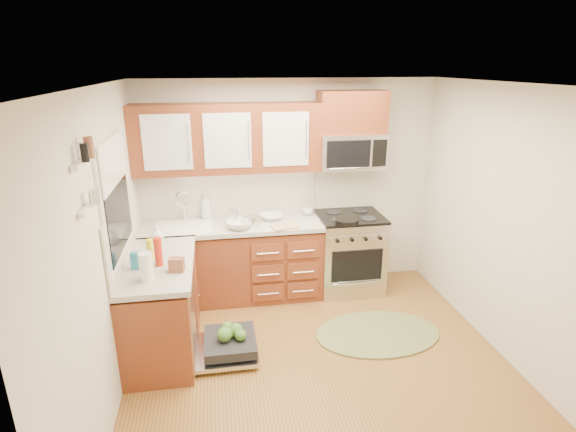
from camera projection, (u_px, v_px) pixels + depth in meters
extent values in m
plane|color=brown|center=(321.00, 365.00, 4.16)|extent=(3.50, 3.50, 0.00)
plane|color=white|center=(329.00, 85.00, 3.35)|extent=(3.50, 3.50, 0.00)
cube|color=beige|center=(289.00, 186.00, 5.39)|extent=(3.50, 0.04, 2.50)
cube|color=beige|center=(413.00, 377.00, 2.13)|extent=(3.50, 0.04, 2.50)
cube|color=beige|center=(106.00, 254.00, 3.49)|extent=(0.04, 3.50, 2.50)
cube|color=beige|center=(514.00, 228.00, 4.03)|extent=(0.04, 3.50, 2.50)
cube|color=#602115|center=(233.00, 264.00, 5.27)|extent=(2.05, 0.60, 0.85)
cube|color=#602115|center=(162.00, 309.00, 4.29)|extent=(0.60, 1.25, 0.85)
cube|color=#B7B4A8|center=(231.00, 226.00, 5.10)|extent=(2.07, 0.64, 0.05)
cube|color=#B7B4A8|center=(158.00, 264.00, 4.14)|extent=(0.64, 1.27, 0.05)
cube|color=beige|center=(229.00, 193.00, 5.28)|extent=(2.05, 0.02, 0.57)
cube|color=beige|center=(121.00, 235.00, 3.99)|extent=(0.02, 1.25, 0.57)
cube|color=#602115|center=(352.00, 112.00, 5.05)|extent=(0.76, 0.35, 0.47)
cube|color=white|center=(113.00, 161.00, 3.76)|extent=(0.02, 0.96, 0.40)
cube|color=white|center=(82.00, 162.00, 2.91)|extent=(0.04, 0.40, 0.03)
cube|color=white|center=(89.00, 206.00, 3.00)|extent=(0.04, 0.40, 0.03)
cylinder|color=black|center=(347.00, 221.00, 5.04)|extent=(0.33, 0.33, 0.05)
cylinder|color=silver|center=(252.00, 221.00, 5.03)|extent=(0.24, 0.24, 0.11)
cube|color=tan|center=(285.00, 227.00, 4.98)|extent=(0.31, 0.23, 0.02)
cylinder|color=silver|center=(233.00, 217.00, 5.07)|extent=(0.13, 0.13, 0.17)
cylinder|color=white|center=(146.00, 267.00, 3.74)|extent=(0.14, 0.14, 0.25)
cylinder|color=yellow|center=(150.00, 249.00, 4.16)|extent=(0.08, 0.08, 0.19)
cylinder|color=red|center=(158.00, 252.00, 4.01)|extent=(0.09, 0.09, 0.27)
cube|color=brown|center=(177.00, 265.00, 3.92)|extent=(0.14, 0.11, 0.13)
cube|color=teal|center=(137.00, 261.00, 3.96)|extent=(0.11, 0.08, 0.15)
imported|color=#999999|center=(272.00, 217.00, 5.23)|extent=(0.26, 0.26, 0.06)
imported|color=#999999|center=(239.00, 225.00, 4.94)|extent=(0.31, 0.31, 0.09)
imported|color=#999999|center=(308.00, 211.00, 5.38)|extent=(0.13, 0.13, 0.10)
imported|color=#999999|center=(206.00, 205.00, 5.22)|extent=(0.14, 0.14, 0.33)
imported|color=#999999|center=(157.00, 233.00, 4.58)|extent=(0.09, 0.09, 0.17)
imported|color=#999999|center=(157.00, 234.00, 4.56)|extent=(0.16, 0.16, 0.17)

